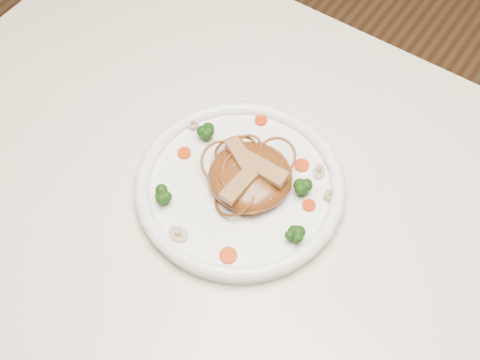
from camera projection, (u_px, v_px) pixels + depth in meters
The scene contains 19 objects.
table at pixel (274, 275), 0.92m from camera, with size 1.20×0.80×0.75m.
plate at pixel (240, 189), 0.87m from camera, with size 0.28×0.28×0.02m, color white.
noodle_mound at pixel (250, 176), 0.85m from camera, with size 0.11×0.11×0.04m, color brown.
chicken_a at pixel (263, 169), 0.83m from camera, with size 0.07×0.02×0.01m, color #A0814B.
chicken_b at pixel (242, 157), 0.84m from camera, with size 0.06×0.02×0.01m, color #A0814B.
chicken_c at pixel (240, 184), 0.82m from camera, with size 0.06×0.02×0.01m, color #A0814B.
broccoli_0 at pixel (303, 188), 0.84m from camera, with size 0.02×0.02×0.03m, color #18420D, non-canonical shape.
broccoli_1 at pixel (207, 131), 0.89m from camera, with size 0.03×0.03×0.03m, color #18420D, non-canonical shape.
broccoli_2 at pixel (164, 195), 0.84m from camera, with size 0.03×0.03×0.03m, color #18420D, non-canonical shape.
broccoli_3 at pixel (296, 234), 0.81m from camera, with size 0.03×0.03×0.03m, color #18420D, non-canonical shape.
carrot_0 at pixel (302, 165), 0.88m from camera, with size 0.02×0.02×0.01m, color #CD3907.
carrot_1 at pixel (184, 153), 0.89m from camera, with size 0.02×0.02×0.01m, color #CD3907.
carrot_2 at pixel (309, 205), 0.84m from camera, with size 0.02×0.02×0.01m, color #CD3907.
carrot_3 at pixel (261, 120), 0.92m from camera, with size 0.02×0.02×0.01m, color #CD3907.
carrot_4 at pixel (228, 255), 0.80m from camera, with size 0.02×0.02×0.01m, color #CD3907.
mushroom_0 at pixel (178, 234), 0.82m from camera, with size 0.03×0.03×0.01m, color tan.
mushroom_1 at pixel (331, 195), 0.85m from camera, with size 0.02×0.02×0.01m, color tan.
mushroom_2 at pixel (193, 124), 0.92m from camera, with size 0.02×0.02×0.01m, color tan.
mushroom_3 at pixel (319, 172), 0.87m from camera, with size 0.02×0.02×0.01m, color tan.
Camera 1 is at (0.18, -0.35, 1.49)m, focal length 48.37 mm.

